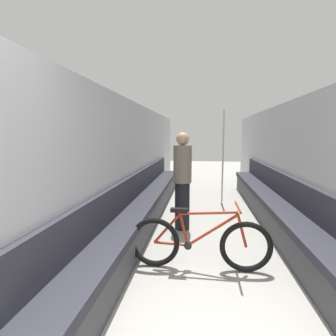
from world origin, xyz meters
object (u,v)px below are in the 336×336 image
object	(u,v)px
passenger_standing	(182,180)
bench_seat_row_right	(277,210)
bench_seat_row_left	(145,206)
grab_pole_near	(223,159)
bicycle	(199,243)

from	to	relation	value
passenger_standing	bench_seat_row_right	bearing A→B (deg)	-102.12
bench_seat_row_left	grab_pole_near	distance (m)	2.20
bench_seat_row_right	passenger_standing	size ratio (longest dim) A/B	4.15
bench_seat_row_left	passenger_standing	world-z (taller)	passenger_standing
bench_seat_row_left	passenger_standing	distance (m)	0.88
passenger_standing	bicycle	bearing A→B (deg)	172.81
bicycle	bench_seat_row_left	bearing A→B (deg)	109.16
grab_pole_near	bicycle	bearing A→B (deg)	-99.36
bench_seat_row_right	bicycle	bearing A→B (deg)	-130.13
bench_seat_row_right	bicycle	xyz separation A→B (m)	(-1.29, -1.53, 0.01)
bench_seat_row_right	passenger_standing	distance (m)	1.68
bench_seat_row_left	bench_seat_row_right	bearing A→B (deg)	0.00
bench_seat_row_left	passenger_standing	xyz separation A→B (m)	(0.68, -0.21, 0.52)
passenger_standing	bench_seat_row_left	bearing A→B (deg)	53.07
bench_seat_row_right	grab_pole_near	size ratio (longest dim) A/B	3.15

